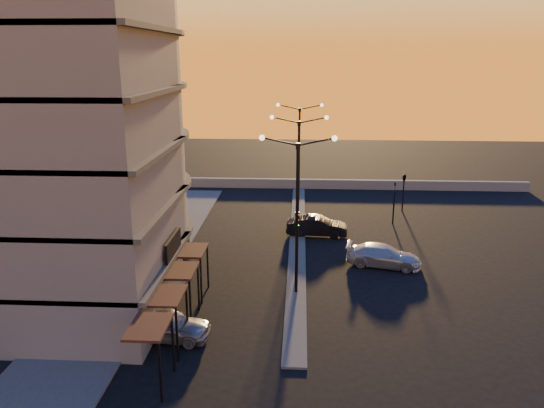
{
  "coord_description": "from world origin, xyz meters",
  "views": [
    {
      "loc": [
        0.16,
        -29.11,
        13.77
      ],
      "look_at": [
        -1.72,
        4.94,
        4.15
      ],
      "focal_mm": 35.0,
      "sensor_mm": 36.0,
      "label": 1
    }
  ],
  "objects": [
    {
      "name": "streetlamp_mid",
      "position": [
        0.0,
        10.0,
        5.59
      ],
      "size": [
        4.32,
        0.32,
        9.51
      ],
      "color": "black",
      "rests_on": "ground"
    },
    {
      "name": "signal_east_a",
      "position": [
        8.0,
        14.0,
        1.93
      ],
      "size": [
        0.13,
        0.16,
        3.6
      ],
      "color": "black",
      "rests_on": "ground"
    },
    {
      "name": "car_sedan",
      "position": [
        1.5,
        10.67,
        0.78
      ],
      "size": [
        4.83,
        1.94,
        1.56
      ],
      "primitive_type": "imported",
      "rotation": [
        0.0,
        0.0,
        1.51
      ],
      "color": "black",
      "rests_on": "ground"
    },
    {
      "name": "streetlamp_near",
      "position": [
        0.0,
        0.0,
        5.59
      ],
      "size": [
        4.32,
        0.32,
        9.51
      ],
      "color": "black",
      "rests_on": "ground"
    },
    {
      "name": "median",
      "position": [
        0.0,
        10.0,
        0.06
      ],
      "size": [
        1.2,
        36.0,
        0.12
      ],
      "primitive_type": "cube",
      "color": "#494946",
      "rests_on": "ground"
    },
    {
      "name": "car_wagon",
      "position": [
        5.84,
        4.66,
        0.72
      ],
      "size": [
        5.33,
        3.13,
        1.45
      ],
      "primitive_type": "imported",
      "rotation": [
        0.0,
        0.0,
        1.34
      ],
      "color": "#B8BCC1",
      "rests_on": "ground"
    },
    {
      "name": "car_hatchback",
      "position": [
        -6.5,
        -5.58,
        0.78
      ],
      "size": [
        4.74,
        2.32,
        1.56
      ],
      "primitive_type": "imported",
      "rotation": [
        0.0,
        0.0,
        1.46
      ],
      "color": "#95969C",
      "rests_on": "ground"
    },
    {
      "name": "streetlamp_far",
      "position": [
        0.0,
        20.0,
        5.59
      ],
      "size": [
        4.32,
        0.32,
        9.51
      ],
      "color": "black",
      "rests_on": "ground"
    },
    {
      "name": "traffic_light_main",
      "position": [
        0.0,
        2.87,
        2.89
      ],
      "size": [
        0.28,
        0.44,
        4.25
      ],
      "color": "black",
      "rests_on": "ground"
    },
    {
      "name": "parapet",
      "position": [
        2.0,
        26.0,
        0.5
      ],
      "size": [
        44.0,
        0.5,
        1.0
      ],
      "primitive_type": "cube",
      "color": "slate",
      "rests_on": "ground"
    },
    {
      "name": "sidewalk_west",
      "position": [
        -10.5,
        4.0,
        0.06
      ],
      "size": [
        5.0,
        40.0,
        0.12
      ],
      "primitive_type": "cube",
      "color": "#494946",
      "rests_on": "ground"
    },
    {
      "name": "ground",
      "position": [
        0.0,
        0.0,
        0.0
      ],
      "size": [
        120.0,
        120.0,
        0.0
      ],
      "primitive_type": "plane",
      "color": "black",
      "rests_on": "ground"
    },
    {
      "name": "signal_east_b",
      "position": [
        9.5,
        18.0,
        3.1
      ],
      "size": [
        0.42,
        1.99,
        3.6
      ],
      "color": "black",
      "rests_on": "ground"
    },
    {
      "name": "building",
      "position": [
        -14.0,
        0.03,
        11.91
      ],
      "size": [
        14.35,
        17.08,
        25.0
      ],
      "color": "slate",
      "rests_on": "ground"
    }
  ]
}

